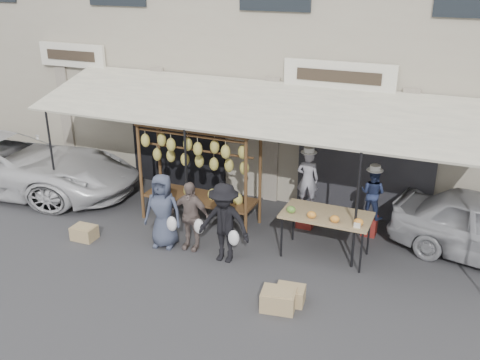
# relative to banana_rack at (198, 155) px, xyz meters

# --- Properties ---
(ground_plane) EXTENTS (90.00, 90.00, 0.00)m
(ground_plane) POSITION_rel_banana_rack_xyz_m (1.03, -1.75, -1.57)
(ground_plane) COLOR #2D2D30
(shophouse) EXTENTS (24.00, 6.15, 7.30)m
(shophouse) POSITION_rel_banana_rack_xyz_m (1.03, 4.74, 2.08)
(shophouse) COLOR gray
(shophouse) RESTS_ON ground_plane
(awning) EXTENTS (10.00, 2.35, 2.92)m
(awning) POSITION_rel_banana_rack_xyz_m (1.04, 0.52, 1.01)
(awning) COLOR beige
(awning) RESTS_ON ground_plane
(banana_rack) EXTENTS (2.60, 0.90, 2.24)m
(banana_rack) POSITION_rel_banana_rack_xyz_m (0.00, 0.00, 0.00)
(banana_rack) COLOR #4C301D
(banana_rack) RESTS_ON ground_plane
(produce_table) EXTENTS (1.70, 0.90, 1.04)m
(produce_table) POSITION_rel_banana_rack_xyz_m (2.95, -0.42, -0.70)
(produce_table) COLOR tan
(produce_table) RESTS_ON ground_plane
(vendor_left) EXTENTS (0.51, 0.39, 1.26)m
(vendor_left) POSITION_rel_banana_rack_xyz_m (2.24, 0.68, -0.45)
(vendor_left) COLOR #94939F
(vendor_left) RESTS_ON stool_left
(vendor_right) EXTENTS (0.61, 0.52, 1.08)m
(vendor_right) POSITION_rel_banana_rack_xyz_m (3.59, 0.84, -0.61)
(vendor_right) COLOR navy
(vendor_right) RESTS_ON stool_right
(customer_left) EXTENTS (0.82, 0.61, 1.54)m
(customer_left) POSITION_rel_banana_rack_xyz_m (-0.16, -1.27, -0.80)
(customer_left) COLOR #3A4155
(customer_left) RESTS_ON ground_plane
(customer_mid) EXTENTS (0.85, 0.37, 1.43)m
(customer_mid) POSITION_rel_banana_rack_xyz_m (0.39, -1.15, -0.85)
(customer_mid) COLOR #6F5E58
(customer_mid) RESTS_ON ground_plane
(customer_right) EXTENTS (1.04, 0.60, 1.59)m
(customer_right) POSITION_rel_banana_rack_xyz_m (1.21, -1.32, -0.77)
(customer_right) COLOR black
(customer_right) RESTS_ON ground_plane
(stool_left) EXTENTS (0.40, 0.40, 0.49)m
(stool_left) POSITION_rel_banana_rack_xyz_m (2.24, 0.68, -1.32)
(stool_left) COLOR maroon
(stool_left) RESTS_ON ground_plane
(stool_right) EXTENTS (0.33, 0.33, 0.42)m
(stool_right) POSITION_rel_banana_rack_xyz_m (3.59, 0.84, -1.36)
(stool_right) COLOR maroon
(stool_right) RESTS_ON ground_plane
(crate_near_a) EXTENTS (0.62, 0.51, 0.34)m
(crate_near_a) POSITION_rel_banana_rack_xyz_m (2.70, -2.41, -1.40)
(crate_near_a) COLOR tan
(crate_near_a) RESTS_ON ground_plane
(crate_near_b) EXTENTS (0.52, 0.42, 0.29)m
(crate_near_b) POSITION_rel_banana_rack_xyz_m (2.82, -2.15, -1.42)
(crate_near_b) COLOR tan
(crate_near_b) RESTS_ON ground_plane
(crate_far) EXTENTS (0.49, 0.38, 0.29)m
(crate_far) POSITION_rel_banana_rack_xyz_m (-1.83, -1.70, -1.42)
(crate_far) COLOR tan
(crate_far) RESTS_ON ground_plane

